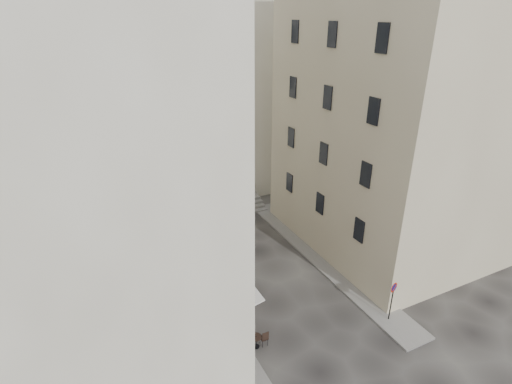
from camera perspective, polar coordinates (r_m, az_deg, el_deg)
ground at (r=24.51m, az=4.36°, el=-15.40°), size 90.00×90.00×0.00m
sidewalk_left at (r=25.98m, az=-9.09°, el=-12.88°), size 2.00×22.00×0.12m
sidewalk_right at (r=28.53m, az=9.23°, el=-9.14°), size 2.00×18.00×0.12m
building_left at (r=19.83m, az=-26.99°, el=6.09°), size 12.20×16.20×20.60m
building_right at (r=28.98m, az=19.86°, el=10.27°), size 12.20×14.20×18.60m
building_back at (r=36.76m, az=-12.06°, el=13.86°), size 18.20×10.20×18.60m
cafe_storefront at (r=22.63m, az=-6.57°, el=-13.30°), size 1.74×7.30×3.50m
stone_steps at (r=33.93m, az=-6.32°, el=-2.54°), size 9.00×3.15×0.80m
bollard_near at (r=22.35m, az=-1.84°, el=-18.20°), size 0.12×0.12×0.98m
bollard_mid at (r=24.85m, az=-5.27°, el=-13.24°), size 0.12×0.12×0.98m
bollard_far at (r=27.57m, az=-7.94°, el=-9.19°), size 0.12×0.12×0.98m
no_parking_sign at (r=23.28m, az=18.96°, el=-13.67°), size 0.57×0.19×2.55m
bistro_table_a at (r=21.56m, az=-0.05°, el=-20.40°), size 1.27×0.59×0.89m
bistro_table_b at (r=23.42m, az=-1.84°, el=-16.08°), size 1.26×0.59×0.89m
bistro_table_c at (r=24.53m, az=-5.41°, el=-14.18°), size 1.13×0.53×0.79m
bistro_table_d at (r=25.93m, az=-4.71°, el=-11.51°), size 1.36×0.64×0.96m
bistro_table_e at (r=25.91m, az=-6.11°, el=-11.72°), size 1.26×0.59×0.88m
pedestrian at (r=25.70m, az=-5.77°, el=-10.96°), size 0.73×0.62×1.69m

